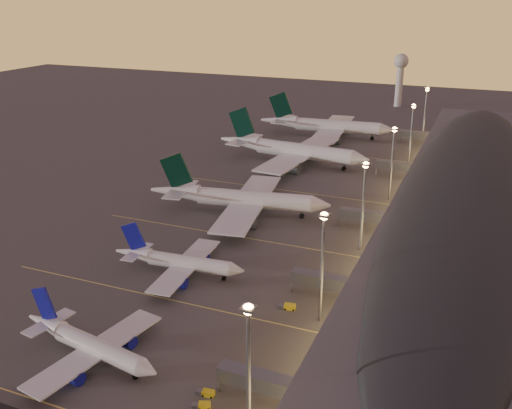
{
  "coord_description": "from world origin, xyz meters",
  "views": [
    {
      "loc": [
        64.93,
        -106.84,
        68.89
      ],
      "look_at": [
        2.0,
        45.0,
        7.0
      ],
      "focal_mm": 40.0,
      "sensor_mm": 36.0,
      "label": 1
    }
  ],
  "objects_px": {
    "airliner_narrow_south": "(89,344)",
    "radar_tower": "(400,71)",
    "baggage_tug_a": "(206,393)",
    "baggage_tug_c": "(288,307)",
    "airliner_wide_mid": "(291,150)",
    "airliner_wide_near": "(239,199)",
    "airliner_narrow_north": "(178,262)",
    "airliner_wide_far": "(326,126)",
    "baggage_tug_b": "(202,405)"
  },
  "relations": [
    {
      "from": "airliner_wide_far",
      "to": "baggage_tug_b",
      "type": "relative_size",
      "value": 19.56
    },
    {
      "from": "airliner_wide_near",
      "to": "airliner_wide_mid",
      "type": "height_order",
      "value": "airliner_wide_mid"
    },
    {
      "from": "airliner_wide_mid",
      "to": "baggage_tug_b",
      "type": "height_order",
      "value": "airliner_wide_mid"
    },
    {
      "from": "baggage_tug_a",
      "to": "baggage_tug_b",
      "type": "relative_size",
      "value": 1.0
    },
    {
      "from": "airliner_wide_mid",
      "to": "airliner_wide_far",
      "type": "relative_size",
      "value": 1.02
    },
    {
      "from": "airliner_wide_mid",
      "to": "baggage_tug_c",
      "type": "bearing_deg",
      "value": -65.63
    },
    {
      "from": "airliner_narrow_south",
      "to": "baggage_tug_b",
      "type": "relative_size",
      "value": 10.29
    },
    {
      "from": "airliner_wide_near",
      "to": "baggage_tug_c",
      "type": "bearing_deg",
      "value": -64.8
    },
    {
      "from": "airliner_narrow_north",
      "to": "airliner_wide_mid",
      "type": "xyz_separation_m",
      "value": [
        -6.47,
        106.82,
        2.32
      ]
    },
    {
      "from": "airliner_narrow_south",
      "to": "baggage_tug_c",
      "type": "distance_m",
      "value": 44.73
    },
    {
      "from": "airliner_narrow_south",
      "to": "baggage_tug_c",
      "type": "xyz_separation_m",
      "value": [
        30.15,
        32.93,
        -2.73
      ]
    },
    {
      "from": "airliner_wide_far",
      "to": "baggage_tug_c",
      "type": "distance_m",
      "value": 167.56
    },
    {
      "from": "radar_tower",
      "to": "airliner_narrow_north",
      "type": "bearing_deg",
      "value": -93.22
    },
    {
      "from": "airliner_wide_near",
      "to": "radar_tower",
      "type": "height_order",
      "value": "radar_tower"
    },
    {
      "from": "airliner_narrow_north",
      "to": "baggage_tug_b",
      "type": "xyz_separation_m",
      "value": [
        29.21,
        -42.99,
        -2.9
      ]
    },
    {
      "from": "airliner_narrow_south",
      "to": "radar_tower",
      "type": "relative_size",
      "value": 1.09
    },
    {
      "from": "airliner_wide_mid",
      "to": "baggage_tug_b",
      "type": "xyz_separation_m",
      "value": [
        35.69,
        -149.81,
        -5.22
      ]
    },
    {
      "from": "airliner_narrow_north",
      "to": "airliner_wide_far",
      "type": "bearing_deg",
      "value": 87.56
    },
    {
      "from": "airliner_wide_far",
      "to": "baggage_tug_c",
      "type": "height_order",
      "value": "airliner_wide_far"
    },
    {
      "from": "airliner_wide_mid",
      "to": "baggage_tug_c",
      "type": "relative_size",
      "value": 16.45
    },
    {
      "from": "airliner_narrow_north",
      "to": "airliner_wide_near",
      "type": "bearing_deg",
      "value": 89.51
    },
    {
      "from": "baggage_tug_a",
      "to": "baggage_tug_c",
      "type": "xyz_separation_m",
      "value": [
        3.67,
        33.94,
        0.09
      ]
    },
    {
      "from": "airliner_narrow_south",
      "to": "baggage_tug_a",
      "type": "height_order",
      "value": "airliner_narrow_south"
    },
    {
      "from": "airliner_wide_near",
      "to": "baggage_tug_c",
      "type": "distance_m",
      "value": 62.05
    },
    {
      "from": "airliner_wide_mid",
      "to": "radar_tower",
      "type": "xyz_separation_m",
      "value": [
        20.67,
        145.52,
        16.22
      ]
    },
    {
      "from": "airliner_narrow_north",
      "to": "airliner_wide_far",
      "type": "distance_m",
      "value": 157.46
    },
    {
      "from": "airliner_narrow_south",
      "to": "baggage_tug_b",
      "type": "distance_m",
      "value": 27.83
    },
    {
      "from": "airliner_wide_near",
      "to": "baggage_tug_b",
      "type": "height_order",
      "value": "airliner_wide_near"
    },
    {
      "from": "airliner_narrow_south",
      "to": "airliner_narrow_north",
      "type": "distance_m",
      "value": 38.79
    },
    {
      "from": "radar_tower",
      "to": "baggage_tug_c",
      "type": "xyz_separation_m",
      "value": [
        17.81,
        -258.16,
        -21.33
      ]
    },
    {
      "from": "airliner_narrow_south",
      "to": "radar_tower",
      "type": "xyz_separation_m",
      "value": [
        12.34,
        291.09,
        18.6
      ]
    },
    {
      "from": "airliner_narrow_south",
      "to": "airliner_wide_mid",
      "type": "distance_m",
      "value": 145.83
    },
    {
      "from": "airliner_narrow_north",
      "to": "baggage_tug_c",
      "type": "relative_size",
      "value": 8.66
    },
    {
      "from": "airliner_wide_near",
      "to": "baggage_tug_b",
      "type": "xyz_separation_m",
      "value": [
        32.42,
        -88.07,
        -4.57
      ]
    },
    {
      "from": "radar_tower",
      "to": "baggage_tug_a",
      "type": "bearing_deg",
      "value": -87.23
    },
    {
      "from": "airliner_narrow_south",
      "to": "baggage_tug_c",
      "type": "height_order",
      "value": "airliner_narrow_south"
    },
    {
      "from": "baggage_tug_b",
      "to": "baggage_tug_c",
      "type": "height_order",
      "value": "baggage_tug_c"
    },
    {
      "from": "baggage_tug_a",
      "to": "airliner_wide_far",
      "type": "bearing_deg",
      "value": 94.72
    },
    {
      "from": "airliner_narrow_south",
      "to": "radar_tower",
      "type": "distance_m",
      "value": 291.95
    },
    {
      "from": "airliner_wide_mid",
      "to": "baggage_tug_c",
      "type": "distance_m",
      "value": 119.14
    },
    {
      "from": "airliner_wide_far",
      "to": "baggage_tug_b",
      "type": "xyz_separation_m",
      "value": [
        35.04,
        -200.33,
        -5.11
      ]
    },
    {
      "from": "airliner_wide_far",
      "to": "baggage_tug_c",
      "type": "relative_size",
      "value": 16.12
    },
    {
      "from": "baggage_tug_a",
      "to": "baggage_tug_c",
      "type": "relative_size",
      "value": 0.82
    },
    {
      "from": "airliner_wide_mid",
      "to": "airliner_wide_far",
      "type": "height_order",
      "value": "airliner_wide_mid"
    },
    {
      "from": "airliner_wide_far",
      "to": "baggage_tug_a",
      "type": "bearing_deg",
      "value": -84.95
    },
    {
      "from": "airliner_narrow_north",
      "to": "baggage_tug_a",
      "type": "relative_size",
      "value": 10.53
    },
    {
      "from": "airliner_wide_far",
      "to": "baggage_tug_a",
      "type": "xyz_separation_m",
      "value": [
        34.16,
        -197.09,
        -5.09
      ]
    },
    {
      "from": "baggage_tug_b",
      "to": "airliner_wide_far",
      "type": "bearing_deg",
      "value": 78.75
    },
    {
      "from": "baggage_tug_c",
      "to": "baggage_tug_a",
      "type": "bearing_deg",
      "value": -106.27
    },
    {
      "from": "airliner_narrow_north",
      "to": "baggage_tug_a",
      "type": "bearing_deg",
      "value": -59.09
    }
  ]
}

